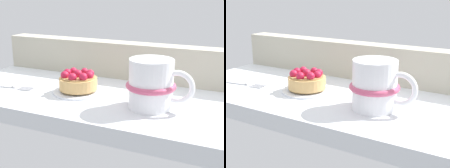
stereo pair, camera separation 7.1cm
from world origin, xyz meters
TOP-DOWN VIEW (x-y plane):
  - ground_plane at (0.00, 0.00)cm, footprint 76.20×35.34cm
  - window_rail_back at (0.00, 14.82)cm, footprint 74.68×5.70cm
  - dessert_plate at (-5.18, -2.55)cm, footprint 11.93×11.93cm
  - raspberry_tart at (-5.18, -2.56)cm, footprint 8.90×8.90cm
  - coffee_mug at (13.54, -4.79)cm, footprint 14.07×10.28cm
  - dessert_fork at (-25.05, -6.85)cm, footprint 18.24×4.27cm

SIDE VIEW (x-z plane):
  - ground_plane at x=0.00cm, z-range -3.68..0.00cm
  - dessert_fork at x=-25.05cm, z-range 0.00..0.60cm
  - dessert_plate at x=-5.18cm, z-range -0.03..0.86cm
  - raspberry_tart at x=-5.18cm, z-range 0.49..5.11cm
  - window_rail_back at x=0.00cm, z-range 0.00..9.59cm
  - coffee_mug at x=13.54cm, z-range -0.06..10.15cm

